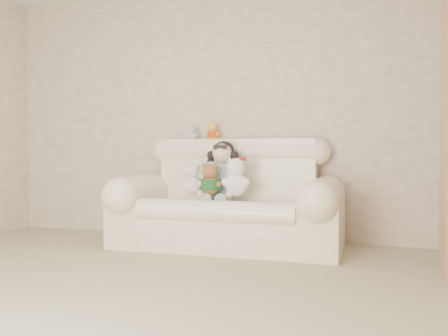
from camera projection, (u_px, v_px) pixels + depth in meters
floor at (65, 309)px, 2.84m from camera, size 5.00×5.00×0.00m
wall_back at (208, 113)px, 5.18m from camera, size 4.50×0.00×4.50m
sofa at (227, 193)px, 4.61m from camera, size 2.10×0.95×1.03m
seated_child at (222, 171)px, 4.70m from camera, size 0.42×0.48×0.59m
brown_teddy at (210, 176)px, 4.51m from camera, size 0.23×0.18×0.35m
white_cat at (236, 173)px, 4.47m from camera, size 0.31×0.26×0.42m
cream_teddy at (192, 175)px, 4.56m from camera, size 0.27×0.23×0.36m
yellow_mini_bear at (213, 130)px, 5.02m from camera, size 0.17×0.15×0.22m
grey_mini_plush at (192, 132)px, 5.08m from camera, size 0.15×0.13×0.19m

